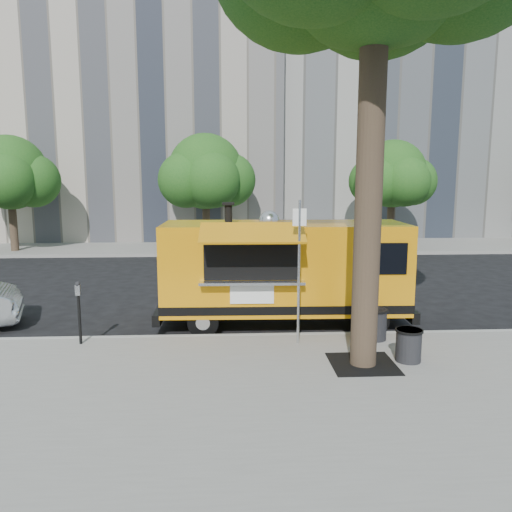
{
  "coord_description": "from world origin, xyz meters",
  "views": [
    {
      "loc": [
        0.14,
        -11.55,
        3.62
      ],
      "look_at": [
        0.75,
        0.0,
        1.76
      ],
      "focal_mm": 35.0,
      "sensor_mm": 36.0,
      "label": 1
    }
  ],
  "objects": [
    {
      "name": "curb",
      "position": [
        0.0,
        -0.93,
        0.07
      ],
      "size": [
        60.0,
        0.14,
        0.16
      ],
      "primitive_type": "cube",
      "color": "#999993",
      "rests_on": "ground"
    },
    {
      "name": "sidewalk",
      "position": [
        0.0,
        -4.0,
        0.07
      ],
      "size": [
        60.0,
        6.0,
        0.15
      ],
      "primitive_type": "cube",
      "color": "gray",
      "rests_on": "ground"
    },
    {
      "name": "building_mid",
      "position": [
        12.0,
        23.0,
        10.0
      ],
      "size": [
        20.0,
        14.0,
        20.0
      ],
      "primitive_type": "cube",
      "color": "gray",
      "rests_on": "ground"
    },
    {
      "name": "ground",
      "position": [
        0.0,
        0.0,
        0.0
      ],
      "size": [
        120.0,
        120.0,
        0.0
      ],
      "primitive_type": "plane",
      "color": "black",
      "rests_on": "ground"
    },
    {
      "name": "sign_post",
      "position": [
        1.55,
        -1.55,
        1.85
      ],
      "size": [
        0.28,
        0.06,
        3.0
      ],
      "color": "silver",
      "rests_on": "sidewalk"
    },
    {
      "name": "far_tree_c",
      "position": [
        8.0,
        12.4,
        3.72
      ],
      "size": [
        3.24,
        3.24,
        5.21
      ],
      "color": "#33261C",
      "rests_on": "far_sidewalk"
    },
    {
      "name": "far_tree_a",
      "position": [
        -10.0,
        12.3,
        3.78
      ],
      "size": [
        3.42,
        3.42,
        5.36
      ],
      "color": "#33261C",
      "rests_on": "far_sidewalk"
    },
    {
      "name": "trash_bin_left",
      "position": [
        3.23,
        -1.37,
        0.51
      ],
      "size": [
        0.56,
        0.56,
        0.67
      ],
      "color": "black",
      "rests_on": "sidewalk"
    },
    {
      "name": "tree_well",
      "position": [
        2.6,
        -2.8,
        0.15
      ],
      "size": [
        1.2,
        1.2,
        0.02
      ],
      "primitive_type": "cube",
      "color": "black",
      "rests_on": "sidewalk"
    },
    {
      "name": "building_left",
      "position": [
        -8.0,
        22.0,
        12.0
      ],
      "size": [
        22.0,
        14.0,
        24.0
      ],
      "primitive_type": "cube",
      "color": "#B0A292",
      "rests_on": "ground"
    },
    {
      "name": "far_tree_b",
      "position": [
        -1.0,
        12.7,
        3.83
      ],
      "size": [
        3.6,
        3.6,
        5.5
      ],
      "color": "#33261C",
      "rests_on": "far_sidewalk"
    },
    {
      "name": "food_truck",
      "position": [
        1.41,
        0.17,
        1.4
      ],
      "size": [
        6.12,
        2.85,
        2.98
      ],
      "rotation": [
        0.0,
        0.0,
        -0.02
      ],
      "color": "orange",
      "rests_on": "ground"
    },
    {
      "name": "far_sidewalk",
      "position": [
        0.0,
        13.5,
        0.07
      ],
      "size": [
        60.0,
        5.0,
        0.15
      ],
      "primitive_type": "cube",
      "color": "gray",
      "rests_on": "ground"
    },
    {
      "name": "trash_bin_right",
      "position": [
        3.5,
        -2.68,
        0.48
      ],
      "size": [
        0.52,
        0.52,
        0.62
      ],
      "color": "black",
      "rests_on": "sidewalk"
    },
    {
      "name": "parking_meter",
      "position": [
        -3.0,
        -1.35,
        0.98
      ],
      "size": [
        0.11,
        0.11,
        1.33
      ],
      "color": "black",
      "rests_on": "sidewalk"
    }
  ]
}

